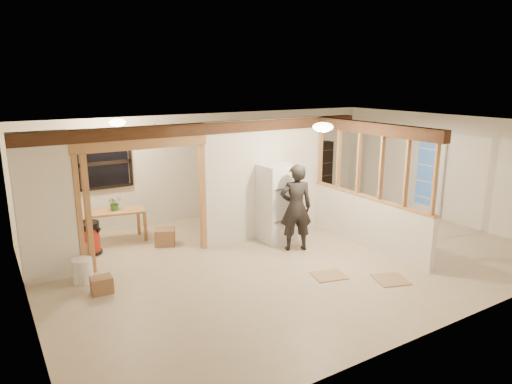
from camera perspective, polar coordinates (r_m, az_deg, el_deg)
floor at (r=8.89m, az=4.22°, el=-7.85°), size 9.00×6.50×0.01m
ceiling at (r=8.30m, az=4.53°, el=8.43°), size 9.00×6.50×0.01m
wall_back at (r=11.24m, az=-5.40°, el=3.42°), size 9.00×0.01×2.50m
wall_front at (r=6.29m, az=22.07°, el=-6.05°), size 9.00×0.01×2.50m
wall_left at (r=6.99m, az=-27.20°, el=-4.63°), size 0.01×6.50×2.50m
wall_right at (r=11.68m, az=22.58°, el=2.80°), size 0.01×6.50×2.50m
partition_left_stub at (r=8.18m, az=-24.82°, el=-1.83°), size 0.90×0.12×2.50m
partition_center at (r=9.58m, az=1.13°, el=1.64°), size 2.80×0.12×2.50m
doorway_frame at (r=8.54m, az=-13.72°, el=-1.34°), size 2.46×0.14×2.20m
header_beam_back at (r=8.82m, az=-5.47°, el=7.95°), size 7.00×0.18×0.22m
header_beam_right at (r=9.06m, az=14.32°, el=7.74°), size 0.18×3.30×0.22m
pony_wall at (r=9.43m, az=13.64°, el=-3.68°), size 0.12×3.20×1.00m
stud_partition at (r=9.16m, az=14.05°, el=3.26°), size 0.14×3.20×1.32m
window_back at (r=10.25m, az=-18.39°, el=3.45°), size 1.12×0.10×1.10m
french_door at (r=11.90m, az=20.70°, el=1.93°), size 0.12×0.86×2.00m
ceiling_dome_main at (r=8.09m, az=8.36°, el=8.04°), size 0.36×0.36×0.16m
ceiling_dome_util at (r=9.32m, az=-16.94°, el=8.35°), size 0.32×0.32×0.14m
hanging_bulb at (r=8.83m, az=-12.47°, el=6.38°), size 0.07×0.07×0.07m
refrigerator at (r=9.41m, az=2.67°, el=-1.40°), size 0.66×0.64×1.61m
woman at (r=8.90m, az=5.01°, el=-1.95°), size 0.74×0.63×1.73m
work_table at (r=9.86m, az=-16.85°, el=-4.09°), size 1.17×0.75×0.68m
potted_plant at (r=9.73m, az=-17.25°, el=-1.30°), size 0.33×0.31×0.31m
shop_vac at (r=9.38m, az=-20.26°, el=-5.41°), size 0.66×0.66×0.65m
bookshelf at (r=12.85m, az=7.81°, el=2.65°), size 0.81×0.27×1.61m
bucket at (r=8.18m, az=-20.85°, el=-9.17°), size 0.39×0.39×0.41m
box_util_a at (r=9.51m, az=-11.31°, el=-5.52°), size 0.50×0.47×0.34m
box_util_b at (r=9.37m, az=-20.77°, el=-6.59°), size 0.39×0.39×0.30m
box_front at (r=7.74m, az=-18.72°, el=-10.94°), size 0.34×0.28×0.26m
floor_panel_near at (r=8.14m, az=16.49°, el=-10.45°), size 0.65×0.65×0.02m
floor_panel_far at (r=8.06m, az=9.11°, el=-10.28°), size 0.64×0.56×0.02m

